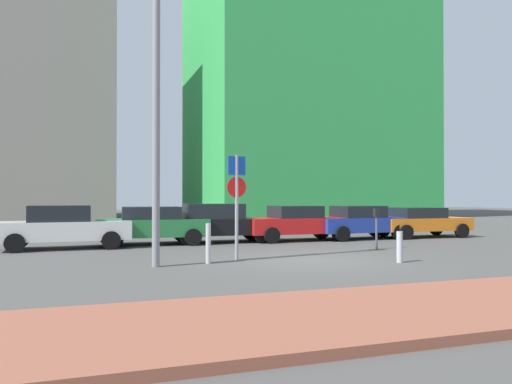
{
  "coord_description": "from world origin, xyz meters",
  "views": [
    {
      "loc": [
        -5.96,
        -12.92,
        1.82
      ],
      "look_at": [
        -0.26,
        3.67,
        2.0
      ],
      "focal_mm": 34.52,
      "sensor_mm": 36.0,
      "label": 1
    }
  ],
  "objects": [
    {
      "name": "parked_car_red",
      "position": [
        2.35,
        5.99,
        0.75
      ],
      "size": [
        4.45,
        2.05,
        1.46
      ],
      "color": "red",
      "rests_on": "ground"
    },
    {
      "name": "parked_car_orange",
      "position": [
        8.37,
        5.76,
        0.72
      ],
      "size": [
        4.31,
        2.05,
        1.35
      ],
      "color": "orange",
      "rests_on": "ground"
    },
    {
      "name": "parking_meter",
      "position": [
        3.61,
        1.96,
        0.92
      ],
      "size": [
        0.18,
        0.14,
        1.42
      ],
      "color": "#4C4C51",
      "rests_on": "ground"
    },
    {
      "name": "parked_car_black",
      "position": [
        -0.96,
        6.24,
        0.81
      ],
      "size": [
        4.39,
        2.02,
        1.55
      ],
      "color": "black",
      "rests_on": "ground"
    },
    {
      "name": "parked_car_green",
      "position": [
        -3.58,
        6.24,
        0.77
      ],
      "size": [
        4.26,
        2.25,
        1.45
      ],
      "color": "#237238",
      "rests_on": "ground"
    },
    {
      "name": "parked_car_white",
      "position": [
        -6.75,
        5.67,
        0.78
      ],
      "size": [
        4.49,
        2.07,
        1.53
      ],
      "color": "white",
      "rests_on": "ground"
    },
    {
      "name": "traffic_bollard_mid",
      "position": [
        2.27,
        -1.28,
        0.43
      ],
      "size": [
        0.17,
        0.17,
        0.86
      ],
      "primitive_type": "cylinder",
      "color": "#B7B7BC",
      "rests_on": "ground"
    },
    {
      "name": "ground_plane",
      "position": [
        0.0,
        0.0,
        0.0
      ],
      "size": [
        120.0,
        120.0,
        0.0
      ],
      "primitive_type": "plane",
      "color": "#4C4947"
    },
    {
      "name": "building_colorful_midrise",
      "position": [
        13.63,
        30.95,
        13.18
      ],
      "size": [
        19.88,
        17.17,
        26.36
      ],
      "primitive_type": "cube",
      "color": "green",
      "rests_on": "ground"
    },
    {
      "name": "building_under_construction",
      "position": [
        -9.28,
        35.7,
        10.71
      ],
      "size": [
        11.1,
        15.11,
        21.41
      ],
      "primitive_type": "cube",
      "color": "gray",
      "rests_on": "ground"
    },
    {
      "name": "parking_sign_post",
      "position": [
        -1.85,
        0.78,
        1.91
      ],
      "size": [
        0.6,
        0.11,
        3.04
      ],
      "color": "gray",
      "rests_on": "ground"
    },
    {
      "name": "street_lamp",
      "position": [
        -4.26,
        0.06,
        4.76
      ],
      "size": [
        0.7,
        0.36,
        8.24
      ],
      "color": "gray",
      "rests_on": "ground"
    },
    {
      "name": "parked_car_blue",
      "position": [
        5.23,
        5.82,
        0.75
      ],
      "size": [
        4.16,
        2.06,
        1.44
      ],
      "color": "#1E389E",
      "rests_on": "ground"
    },
    {
      "name": "sidewalk_brick",
      "position": [
        0.0,
        -6.44,
        0.07
      ],
      "size": [
        40.0,
        3.22,
        0.14
      ],
      "primitive_type": "cube",
      "color": "#93513D",
      "rests_on": "ground"
    },
    {
      "name": "traffic_bollard_near",
      "position": [
        -2.82,
        0.24,
        0.55
      ],
      "size": [
        0.14,
        0.14,
        1.1
      ],
      "primitive_type": "cylinder",
      "color": "#B7B7BC",
      "rests_on": "ground"
    }
  ]
}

